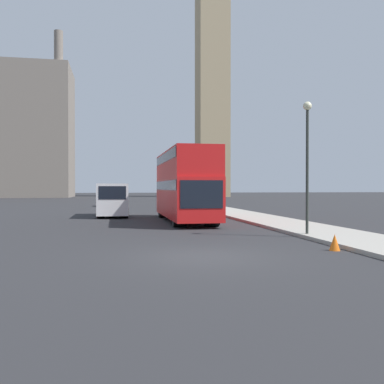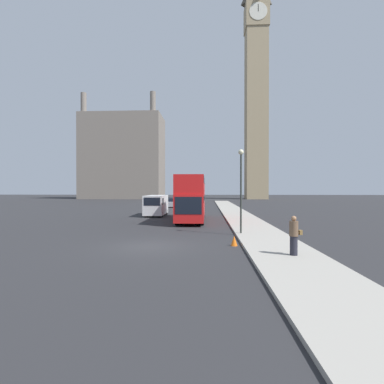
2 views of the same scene
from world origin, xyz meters
name	(u,v)px [view 1 (image 1 of 2)]	position (x,y,z in m)	size (l,w,h in m)	color
ground_plane	(203,256)	(0.00, 0.00, 0.00)	(300.00, 300.00, 0.00)	#28282B
clock_tower	(212,28)	(18.57, 79.39, 37.20)	(7.11, 7.28, 72.65)	tan
building_block_distant	(8,132)	(-24.48, 81.88, 13.65)	(25.63, 14.49, 33.15)	slate
red_double_decker_bus	(185,182)	(1.61, 13.23, 2.40)	(2.50, 10.46, 4.29)	red
white_van	(113,199)	(-2.80, 18.48, 1.27)	(2.13, 5.40, 2.36)	white
street_lamp	(307,147)	(5.37, 4.13, 3.82)	(0.36, 0.36, 5.57)	#2D332D
parked_sedan	(111,200)	(-3.05, 35.42, 0.71)	(1.84, 4.74, 1.57)	#99999E
traffic_cone	(335,242)	(4.58, 0.39, 0.28)	(0.36, 0.36, 0.55)	orange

